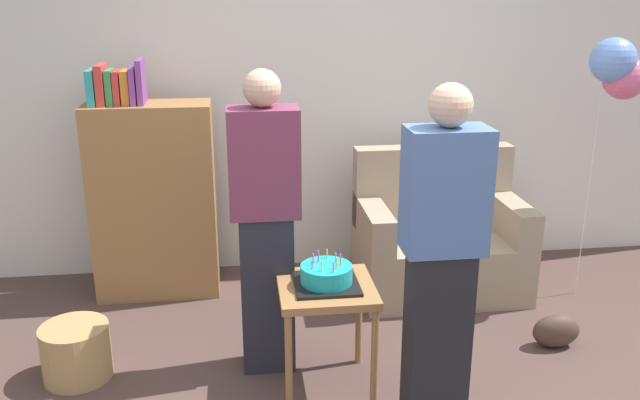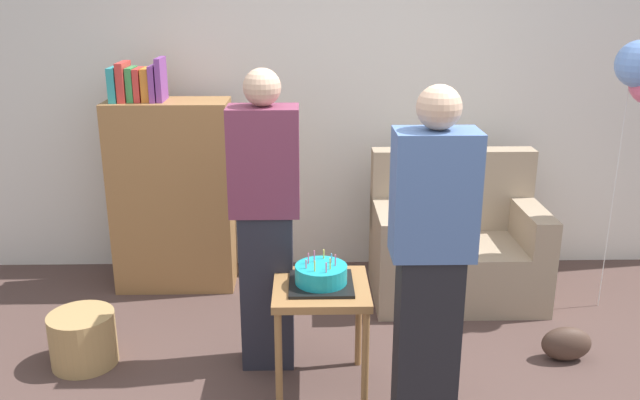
% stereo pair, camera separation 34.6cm
% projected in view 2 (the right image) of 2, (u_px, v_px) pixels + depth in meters
% --- Properties ---
extents(wall_back, '(6.00, 0.10, 2.70)m').
position_uv_depth(wall_back, '(347.00, 84.00, 4.72)').
color(wall_back, silver).
rests_on(wall_back, ground_plane).
extents(couch, '(1.10, 0.70, 0.96)m').
position_uv_depth(couch, '(455.00, 247.00, 4.48)').
color(couch, gray).
rests_on(couch, ground_plane).
extents(bookshelf, '(0.80, 0.36, 1.58)m').
position_uv_depth(bookshelf, '(172.00, 192.00, 4.52)').
color(bookshelf, olive).
rests_on(bookshelf, ground_plane).
extents(side_table, '(0.48, 0.48, 0.58)m').
position_uv_depth(side_table, '(321.00, 301.00, 3.36)').
color(side_table, olive).
rests_on(side_table, ground_plane).
extents(birthday_cake, '(0.32, 0.32, 0.17)m').
position_uv_depth(birthday_cake, '(321.00, 276.00, 3.32)').
color(birthday_cake, black).
rests_on(birthday_cake, side_table).
extents(person_blowing_candles, '(0.36, 0.22, 1.63)m').
position_uv_depth(person_blowing_candles, '(266.00, 222.00, 3.49)').
color(person_blowing_candles, '#23232D').
rests_on(person_blowing_candles, ground_plane).
extents(person_holding_cake, '(0.36, 0.22, 1.63)m').
position_uv_depth(person_holding_cake, '(430.00, 265.00, 2.95)').
color(person_holding_cake, black).
rests_on(person_holding_cake, ground_plane).
extents(wicker_basket, '(0.36, 0.36, 0.30)m').
position_uv_depth(wicker_basket, '(83.00, 339.00, 3.68)').
color(wicker_basket, '#A88451').
rests_on(wicker_basket, ground_plane).
extents(handbag, '(0.28, 0.14, 0.20)m').
position_uv_depth(handbag, '(566.00, 344.00, 3.73)').
color(handbag, '#473328').
rests_on(handbag, ground_plane).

